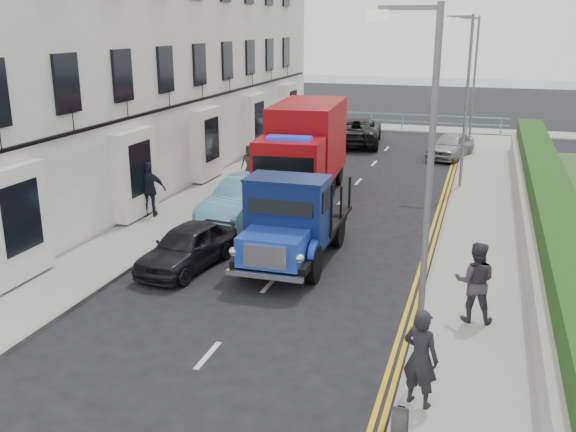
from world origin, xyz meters
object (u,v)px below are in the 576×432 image
at_px(lamp_near, 422,184).
at_px(bedford_lorry, 289,226).
at_px(lamp_mid, 464,92).
at_px(red_lorry, 304,149).
at_px(parked_car_front, 188,246).
at_px(lamp_far, 472,74).
at_px(pedestrian_east_near, 420,358).

bearing_deg(lamp_near, bedford_lorry, 127.03).
xyz_separation_m(lamp_mid, red_lorry, (-5.75, -3.13, -2.05)).
bearing_deg(parked_car_front, lamp_mid, 67.06).
bearing_deg(lamp_far, parked_car_front, -107.48).
bearing_deg(lamp_mid, bedford_lorry, -110.95).
relative_size(lamp_far, bedford_lorry, 1.26).
xyz_separation_m(lamp_mid, lamp_far, (0.00, 10.00, 0.00)).
bearing_deg(parked_car_front, pedestrian_east_near, -28.79).
height_order(bedford_lorry, pedestrian_east_near, bedford_lorry).
xyz_separation_m(red_lorry, pedestrian_east_near, (5.98, -13.54, -0.91)).
height_order(red_lorry, pedestrian_east_near, red_lorry).
bearing_deg(bedford_lorry, lamp_near, -53.59).
bearing_deg(lamp_far, lamp_near, -90.00).
xyz_separation_m(lamp_near, lamp_mid, (0.00, 16.00, 0.00)).
distance_m(lamp_near, pedestrian_east_near, 3.04).
distance_m(lamp_mid, pedestrian_east_near, 16.93).
relative_size(lamp_mid, lamp_far, 1.00).
bearing_deg(red_lorry, lamp_near, -70.55).
bearing_deg(pedestrian_east_near, red_lorry, -44.73).
relative_size(lamp_far, red_lorry, 0.98).
xyz_separation_m(lamp_near, red_lorry, (-5.75, 12.87, -2.05)).
distance_m(lamp_mid, parked_car_front, 13.79).
xyz_separation_m(lamp_mid, parked_car_front, (-6.78, -11.53, -3.37)).
xyz_separation_m(bedford_lorry, parked_car_front, (-2.71, -0.91, -0.57)).
bearing_deg(bedford_lorry, parked_car_front, -162.03).
distance_m(lamp_far, bedford_lorry, 21.20).
bearing_deg(pedestrian_east_near, lamp_mid, -67.78).
bearing_deg(parked_car_front, lamp_far, 80.04).
xyz_separation_m(lamp_near, bedford_lorry, (-4.06, 5.39, -2.80)).
xyz_separation_m(lamp_near, pedestrian_east_near, (0.22, -0.67, -2.96)).
height_order(lamp_near, lamp_far, same).
xyz_separation_m(lamp_near, lamp_far, (0.00, 26.00, 0.00)).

